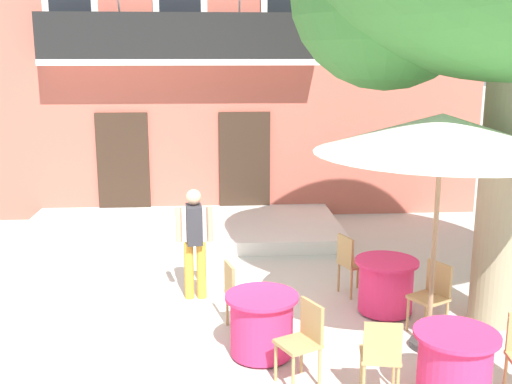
{
  "coord_description": "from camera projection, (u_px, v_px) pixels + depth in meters",
  "views": [
    {
      "loc": [
        0.21,
        -8.06,
        3.49
      ],
      "look_at": [
        0.87,
        1.64,
        1.3
      ],
      "focal_mm": 42.88,
      "sensor_mm": 36.0,
      "label": 1
    }
  ],
  "objects": [
    {
      "name": "cafe_chair_front_1",
      "position": [
        238.0,
        291.0,
        7.82
      ],
      "size": [
        0.49,
        0.49,
        0.91
      ],
      "color": "tan",
      "rests_on": "ground"
    },
    {
      "name": "cafe_table_middle",
      "position": [
        454.0,
        366.0,
        6.22
      ],
      "size": [
        0.86,
        0.86,
        0.76
      ],
      "color": "#E52D66",
      "rests_on": "ground"
    },
    {
      "name": "cafe_chair_near_tree_1",
      "position": [
        433.0,
        293.0,
        7.78
      ],
      "size": [
        0.54,
        0.54,
        0.91
      ],
      "color": "tan",
      "rests_on": "ground"
    },
    {
      "name": "building_facade",
      "position": [
        186.0,
        43.0,
        14.55
      ],
      "size": [
        13.0,
        5.09,
        7.5
      ],
      "color": "#BC5B4C",
      "rests_on": "ground"
    },
    {
      "name": "entrance_step_platform",
      "position": [
        183.0,
        229.0,
        12.05
      ],
      "size": [
        6.17,
        2.8,
        0.25
      ],
      "primitive_type": "cube",
      "color": "silver",
      "rests_on": "ground"
    },
    {
      "name": "cafe_chair_front_0",
      "position": [
        304.0,
        337.0,
        6.55
      ],
      "size": [
        0.54,
        0.54,
        0.91
      ],
      "color": "tan",
      "rests_on": "ground"
    },
    {
      "name": "cafe_table_front",
      "position": [
        262.0,
        324.0,
        7.18
      ],
      "size": [
        0.86,
        0.86,
        0.76
      ],
      "color": "#E52D66",
      "rests_on": "ground"
    },
    {
      "name": "pedestrian_near_entrance",
      "position": [
        195.0,
        238.0,
        8.78
      ],
      "size": [
        0.53,
        0.36,
        1.63
      ],
      "color": "gold",
      "rests_on": "ground"
    },
    {
      "name": "cafe_table_near_tree",
      "position": [
        386.0,
        286.0,
        8.38
      ],
      "size": [
        0.86,
        0.86,
        0.76
      ],
      "color": "#E52D66",
      "rests_on": "ground"
    },
    {
      "name": "cafe_umbrella",
      "position": [
        442.0,
        134.0,
        6.89
      ],
      "size": [
        2.9,
        2.9,
        2.85
      ],
      "color": "#997A56",
      "rests_on": "ground"
    },
    {
      "name": "ground_plane",
      "position": [
        202.0,
        308.0,
        8.6
      ],
      "size": [
        120.0,
        120.0,
        0.0
      ],
      "primitive_type": "plane",
      "color": "beige"
    },
    {
      "name": "cafe_chair_near_tree_0",
      "position": [
        351.0,
        261.0,
        8.99
      ],
      "size": [
        0.52,
        0.52,
        0.91
      ],
      "color": "tan",
      "rests_on": "ground"
    },
    {
      "name": "cafe_chair_middle_0",
      "position": [
        381.0,
        354.0,
        6.19
      ],
      "size": [
        0.46,
        0.46,
        0.91
      ],
      "color": "tan",
      "rests_on": "ground"
    }
  ]
}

